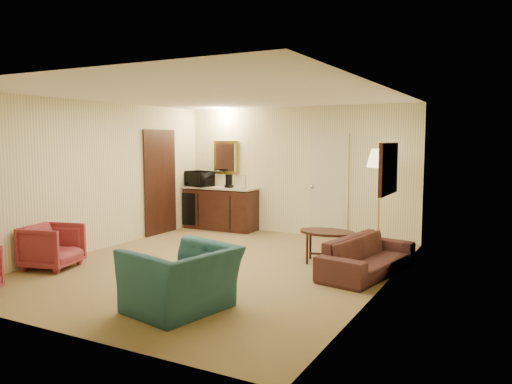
% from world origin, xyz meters
% --- Properties ---
extents(ground, '(6.00, 6.00, 0.00)m').
position_xyz_m(ground, '(0.00, 0.00, 0.00)').
color(ground, olive).
rests_on(ground, ground).
extents(room_walls, '(5.02, 6.01, 2.61)m').
position_xyz_m(room_walls, '(-0.10, 0.77, 1.72)').
color(room_walls, '#F6EDB8').
rests_on(room_walls, ground).
extents(wetbar_cabinet, '(1.64, 0.58, 0.92)m').
position_xyz_m(wetbar_cabinet, '(-1.65, 2.72, 0.46)').
color(wetbar_cabinet, '#321810').
rests_on(wetbar_cabinet, ground).
extents(sofa, '(0.87, 1.90, 0.72)m').
position_xyz_m(sofa, '(2.15, 0.64, 0.36)').
color(sofa, black).
rests_on(sofa, ground).
extents(teal_armchair, '(0.95, 1.26, 0.99)m').
position_xyz_m(teal_armchair, '(0.70, -1.89, 0.49)').
color(teal_armchair, '#204750').
rests_on(teal_armchair, ground).
extents(rose_chair_near, '(0.83, 0.86, 0.74)m').
position_xyz_m(rose_chair_near, '(-2.15, -1.28, 0.37)').
color(rose_chair_near, '#973138').
rests_on(rose_chair_near, ground).
extents(coffee_table, '(1.00, 0.79, 0.51)m').
position_xyz_m(coffee_table, '(1.40, 1.00, 0.25)').
color(coffee_table, black).
rests_on(coffee_table, ground).
extents(floor_lamp, '(0.50, 0.50, 1.79)m').
position_xyz_m(floor_lamp, '(1.86, 2.40, 0.89)').
color(floor_lamp, '#B59A3C').
rests_on(floor_lamp, ground).
extents(waste_bin, '(0.28, 0.28, 0.28)m').
position_xyz_m(waste_bin, '(-1.00, 2.65, 0.14)').
color(waste_bin, black).
rests_on(waste_bin, ground).
extents(microwave, '(0.67, 0.49, 0.41)m').
position_xyz_m(microwave, '(-2.15, 2.64, 1.12)').
color(microwave, black).
rests_on(microwave, wetbar_cabinet).
extents(coffee_maker, '(0.19, 0.19, 0.28)m').
position_xyz_m(coffee_maker, '(-1.41, 2.68, 1.06)').
color(coffee_maker, black).
rests_on(coffee_maker, wetbar_cabinet).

